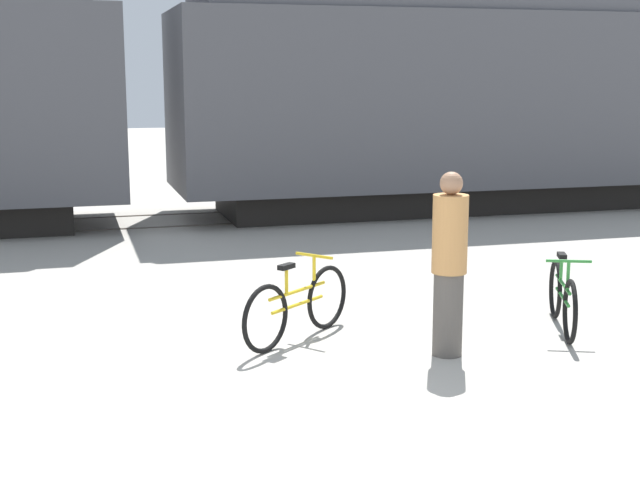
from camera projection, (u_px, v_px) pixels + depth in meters
ground_plane at (282, 436)px, 6.76m from camera, size 80.00×80.00×0.00m
freight_train at (146, 70)px, 16.09m from camera, size 24.07×3.11×5.34m
rail_near at (155, 227)px, 15.92m from camera, size 36.07×0.07×0.01m
rail_far at (148, 215)px, 17.28m from camera, size 36.07×0.07×0.01m
bicycle_yellow at (298, 305)px, 9.13m from camera, size 1.39×1.12×0.86m
bicycle_green at (562, 298)px, 9.50m from camera, size 0.66×1.54×0.83m
person_in_tan at (449, 264)px, 8.55m from camera, size 0.34×0.34×1.80m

